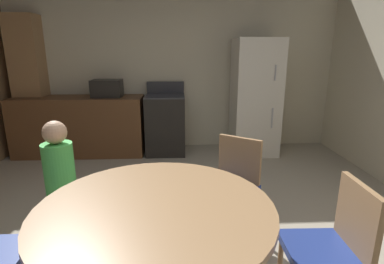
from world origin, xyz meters
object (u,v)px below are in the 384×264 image
oven_range (166,124)px  chair_northeast (233,182)px  microwave (107,88)px  refrigerator (255,98)px  chair_east (334,244)px  dining_table (156,230)px  person_child (62,187)px

oven_range → chair_northeast: (0.66, -2.27, 0.03)m
microwave → oven_range: bearing=0.2°
refrigerator → chair_east: size_ratio=2.02×
dining_table → chair_east: chair_east is taller
oven_range → dining_table: oven_range is taller
refrigerator → microwave: (-2.26, 0.05, 0.15)m
oven_range → refrigerator: bearing=-2.2°
chair_east → person_child: bearing=-19.4°
oven_range → dining_table: 3.10m
microwave → chair_northeast: 2.79m
refrigerator → microwave: size_ratio=4.00×
refrigerator → chair_northeast: bearing=-108.3°
refrigerator → chair_east: bearing=-95.8°
person_child → chair_east: bearing=19.7°
chair_northeast → person_child: size_ratio=0.80×
oven_range → refrigerator: refrigerator is taller
dining_table → chair_east: size_ratio=1.49×
microwave → dining_table: bearing=-73.0°
oven_range → refrigerator: 1.45m
microwave → person_child: size_ratio=0.40×
refrigerator → person_child: (-2.08, -2.40, -0.30)m
refrigerator → chair_northeast: refrigerator is taller
oven_range → refrigerator: (1.39, -0.05, 0.41)m
dining_table → chair_northeast: size_ratio=1.49×
dining_table → chair_northeast: 1.02m
refrigerator → chair_northeast: size_ratio=2.02×
dining_table → person_child: 1.00m
refrigerator → person_child: 3.19m
oven_range → refrigerator: size_ratio=0.62×
person_child → chair_northeast: bearing=47.9°
refrigerator → person_child: refrigerator is taller
microwave → dining_table: 3.26m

